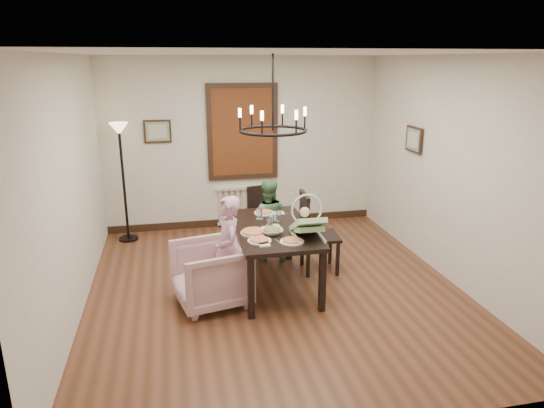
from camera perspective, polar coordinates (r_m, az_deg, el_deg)
name	(u,v)px	position (r m, az deg, el deg)	size (l,w,h in m)	color
room_shell	(269,172)	(5.99, -0.41, 3.77)	(4.51, 5.00, 2.81)	brown
dining_table	(273,233)	(5.95, 0.09, -3.49)	(0.93, 1.65, 0.77)	black
chair_far	(266,219)	(7.15, -0.76, -1.77)	(0.42, 0.42, 0.95)	black
chair_right	(320,232)	(6.45, 5.69, -3.28)	(0.48, 0.48, 1.10)	black
armchair	(210,274)	(5.68, -7.25, -8.16)	(0.79, 0.81, 0.73)	#D5A3A9
elderly_woman	(229,260)	(5.60, -5.11, -6.57)	(0.39, 0.26, 1.07)	#C88DA6
seated_man	(267,227)	(6.79, -0.54, -2.72)	(0.47, 0.37, 0.97)	#4B7E4E
baby_bouncer	(308,223)	(5.55, 4.23, -2.23)	(0.39, 0.53, 0.35)	#A7D593
salad_bowl	(272,231)	(5.68, -0.01, -3.18)	(0.31, 0.31, 0.08)	white
pizza_platter	(254,232)	(5.70, -2.15, -3.32)	(0.31, 0.31, 0.04)	tan
drinking_glass	(269,224)	(5.84, -0.32, -2.31)	(0.07, 0.07, 0.13)	silver
window_blinds	(243,132)	(7.98, -3.47, 8.44)	(1.00, 0.03, 1.40)	maroon
radiator	(244,205)	(8.27, -3.34, -0.13)	(0.92, 0.12, 0.62)	silver
picture_back	(158,131)	(7.90, -13.31, 8.31)	(0.42, 0.03, 0.36)	black
picture_right	(414,139)	(7.19, 16.34, 7.30)	(0.42, 0.03, 0.36)	black
floor_lamp	(124,184)	(7.76, -17.04, 2.23)	(0.30, 0.30, 1.80)	black
chandelier	(273,131)	(5.64, 0.10, 8.64)	(0.80, 0.80, 0.04)	black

